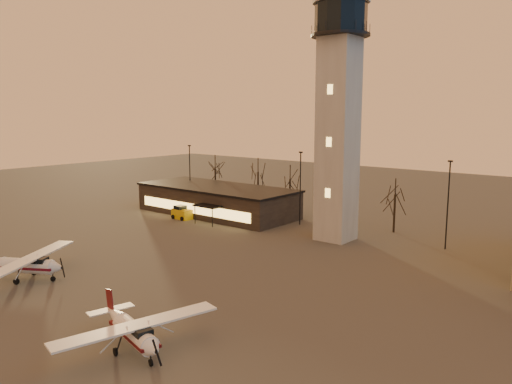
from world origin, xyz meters
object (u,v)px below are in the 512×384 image
cessna_rear (29,268)px  service_cart (182,214)px  control_tower (339,104)px  terminal (217,200)px  cessna_front (136,337)px

cessna_rear → service_cart: cessna_rear is taller
control_tower → service_cart: control_tower is taller
terminal → service_cart: terminal is taller
cessna_front → cessna_rear: 19.43m
control_tower → service_cart: (-23.51, -3.83, -15.59)m
control_tower → cessna_rear: 37.46m
control_tower → cessna_rear: size_ratio=2.97×
cessna_front → service_cart: 41.40m
control_tower → cessna_rear: (-14.14, -31.18, -15.21)m
terminal → service_cart: bearing=-104.6°
terminal → cessna_rear: bearing=-76.7°
terminal → cessna_front: size_ratio=2.32×
control_tower → cessna_front: size_ratio=2.97×
cessna_front → service_cart: bearing=147.7°
cessna_rear → terminal: bearing=73.1°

